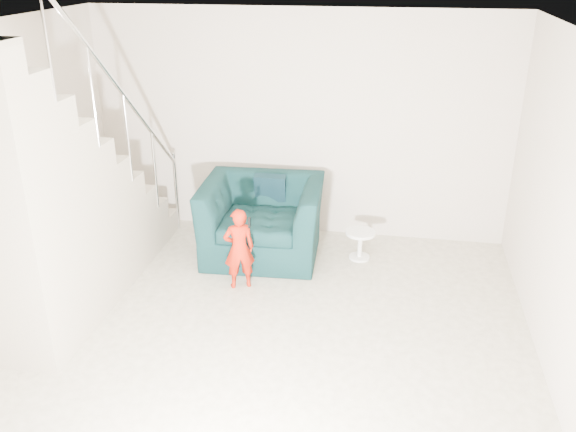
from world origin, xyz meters
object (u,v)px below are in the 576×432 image
Objects in this scene: side_table at (360,240)px; staircase at (52,218)px; armchair at (262,219)px; toddler at (239,249)px.

side_table is 3.29m from staircase.
side_table is at bearing 0.73° from armchair.
toddler is 2.58× the size of side_table.
staircase is (-2.83, -1.52, 0.72)m from side_table.
staircase is at bearing -142.53° from armchair.
armchair is 3.93× the size of side_table.
toddler is at bearing -98.02° from armchair.
armchair is at bearing 40.38° from staircase.
armchair is at bearing -176.36° from side_table.
toddler is 1.49m from side_table.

